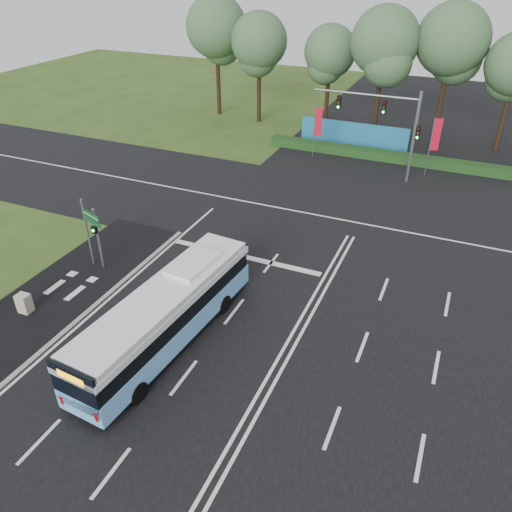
# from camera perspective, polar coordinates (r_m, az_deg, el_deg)

# --- Properties ---
(ground) EXTENTS (120.00, 120.00, 0.00)m
(ground) POSITION_cam_1_polar(r_m,az_deg,el_deg) (24.60, 4.51, -8.31)
(ground) COLOR #2D4D19
(ground) RESTS_ON ground
(road_main) EXTENTS (20.00, 120.00, 0.04)m
(road_main) POSITION_cam_1_polar(r_m,az_deg,el_deg) (24.59, 4.51, -8.28)
(road_main) COLOR black
(road_main) RESTS_ON ground
(road_cross) EXTENTS (120.00, 14.00, 0.05)m
(road_cross) POSITION_cam_1_polar(r_m,az_deg,el_deg) (34.34, 11.29, 3.76)
(road_cross) COLOR black
(road_cross) RESTS_ON ground
(bike_path) EXTENTS (5.00, 18.00, 0.06)m
(bike_path) POSITION_cam_1_polar(r_m,az_deg,el_deg) (28.38, -22.33, -4.75)
(bike_path) COLOR black
(bike_path) RESTS_ON ground
(kerb_strip) EXTENTS (0.25, 18.00, 0.12)m
(kerb_strip) POSITION_cam_1_polar(r_m,az_deg,el_deg) (26.88, -18.64, -6.04)
(kerb_strip) COLOR gray
(kerb_strip) RESTS_ON ground
(city_bus) EXTENTS (3.22, 11.29, 3.20)m
(city_bus) POSITION_cam_1_polar(r_m,az_deg,el_deg) (23.14, -10.19, -6.65)
(city_bus) COLOR #6BB3F8
(city_bus) RESTS_ON ground
(pedestrian_signal) EXTENTS (0.31, 0.43, 3.77)m
(pedestrian_signal) POSITION_cam_1_polar(r_m,az_deg,el_deg) (29.22, -17.66, 2.09)
(pedestrian_signal) COLOR gray
(pedestrian_signal) RESTS_ON ground
(street_sign) EXTENTS (1.55, 0.63, 4.20)m
(street_sign) POSITION_cam_1_polar(r_m,az_deg,el_deg) (29.20, -18.51, 3.20)
(street_sign) COLOR gray
(street_sign) RESTS_ON ground
(utility_cabinet) EXTENTS (0.66, 0.56, 1.07)m
(utility_cabinet) POSITION_cam_1_polar(r_m,az_deg,el_deg) (27.80, -24.95, -4.97)
(utility_cabinet) COLOR #C0B39B
(utility_cabinet) RESTS_ON ground
(banner_flag_left) EXTENTS (0.67, 0.08, 4.51)m
(banner_flag_left) POSITION_cam_1_polar(r_m,az_deg,el_deg) (44.29, 7.02, 14.66)
(banner_flag_left) COLOR gray
(banner_flag_left) RESTS_ON ground
(banner_flag_mid) EXTENTS (0.66, 0.31, 4.76)m
(banner_flag_mid) POSITION_cam_1_polar(r_m,az_deg,el_deg) (42.50, 19.73, 12.55)
(banner_flag_mid) COLOR gray
(banner_flag_mid) RESTS_ON ground
(traffic_light_gantry) EXTENTS (8.41, 0.28, 7.00)m
(traffic_light_gantry) POSITION_cam_1_polar(r_m,az_deg,el_deg) (40.42, 15.27, 14.70)
(traffic_light_gantry) COLOR gray
(traffic_light_gantry) RESTS_ON ground
(hedge) EXTENTS (22.00, 1.20, 0.80)m
(hedge) POSITION_cam_1_polar(r_m,az_deg,el_deg) (45.53, 15.17, 10.89)
(hedge) COLOR #163312
(hedge) RESTS_ON ground
(blue_hoarding) EXTENTS (10.00, 0.30, 2.20)m
(blue_hoarding) POSITION_cam_1_polar(r_m,az_deg,el_deg) (48.30, 11.09, 13.47)
(blue_hoarding) COLOR #1C6898
(blue_hoarding) RESTS_ON ground
(eucalyptus_row) EXTENTS (41.34, 7.63, 12.18)m
(eucalyptus_row) POSITION_cam_1_polar(r_m,az_deg,el_deg) (50.54, 14.63, 22.46)
(eucalyptus_row) COLOR black
(eucalyptus_row) RESTS_ON ground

